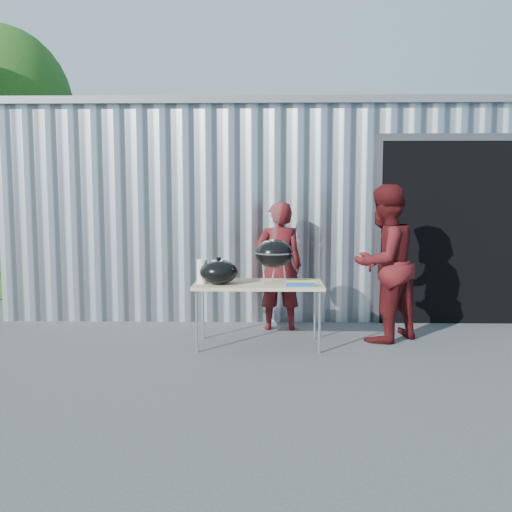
{
  "coord_description": "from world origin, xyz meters",
  "views": [
    {
      "loc": [
        0.55,
        -6.15,
        1.76
      ],
      "look_at": [
        0.41,
        0.59,
        1.05
      ],
      "focal_mm": 40.0,
      "sensor_mm": 36.0,
      "label": 1
    }
  ],
  "objects_px": {
    "person_cook": "(279,266)",
    "kettle_grill": "(274,247)",
    "folding_table": "(258,286)",
    "person_bystander": "(384,263)"
  },
  "relations": [
    {
      "from": "folding_table",
      "to": "kettle_grill",
      "type": "relative_size",
      "value": 1.59
    },
    {
      "from": "kettle_grill",
      "to": "person_cook",
      "type": "xyz_separation_m",
      "value": [
        0.07,
        0.82,
        -0.32
      ]
    },
    {
      "from": "person_cook",
      "to": "kettle_grill",
      "type": "bearing_deg",
      "value": 81.42
    },
    {
      "from": "person_cook",
      "to": "person_bystander",
      "type": "xyz_separation_m",
      "value": [
        1.26,
        -0.55,
        0.11
      ]
    },
    {
      "from": "person_bystander",
      "to": "folding_table",
      "type": "bearing_deg",
      "value": -27.46
    },
    {
      "from": "person_cook",
      "to": "folding_table",
      "type": "bearing_deg",
      "value": 69.68
    },
    {
      "from": "folding_table",
      "to": "person_bystander",
      "type": "relative_size",
      "value": 0.79
    },
    {
      "from": "kettle_grill",
      "to": "person_bystander",
      "type": "bearing_deg",
      "value": 11.25
    },
    {
      "from": "kettle_grill",
      "to": "person_cook",
      "type": "height_order",
      "value": "person_cook"
    },
    {
      "from": "folding_table",
      "to": "kettle_grill",
      "type": "height_order",
      "value": "kettle_grill"
    }
  ]
}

